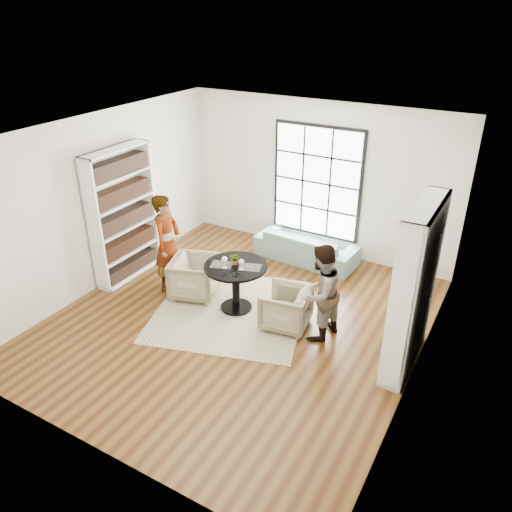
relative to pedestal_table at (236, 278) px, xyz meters
The scene contains 16 objects.
ground 0.69m from the pedestal_table, 53.20° to the right, with size 6.00×6.00×0.00m, color brown.
room_shell 0.75m from the pedestal_table, 49.21° to the left, with size 6.00×6.01×6.00m.
rug 0.60m from the pedestal_table, 113.25° to the right, with size 2.39×2.39×0.01m, color #C5BC94.
pedestal_table is the anchor object (origin of this frame).
sofa 2.20m from the pedestal_table, 82.50° to the left, with size 2.00×0.78×0.59m, color gray.
armchair_left 0.87m from the pedestal_table, behind, with size 0.76×0.78×0.71m, color tan.
armchair_right 0.97m from the pedestal_table, ahead, with size 0.70×0.72×0.66m, color tan.
person_left 1.42m from the pedestal_table, behind, with size 0.64×0.42×1.74m, color gray.
person_right 1.49m from the pedestal_table, ahead, with size 0.74×0.58×1.53m, color gray.
placemat_left 0.32m from the pedestal_table, 153.93° to the right, with size 0.34×0.26×0.01m, color #272522.
placemat_right 0.34m from the pedestal_table, 12.31° to the left, with size 0.34×0.26×0.01m, color #272522.
cutlery_left 0.33m from the pedestal_table, 153.93° to the right, with size 0.14×0.22×0.01m, color silver, non-canonical shape.
cutlery_right 0.34m from the pedestal_table, 12.31° to the left, with size 0.14×0.22×0.01m, color silver, non-canonical shape.
wine_glass_left 0.42m from the pedestal_table, 123.91° to the right, with size 0.09×0.09×0.20m.
wine_glass_right 0.39m from the pedestal_table, 23.81° to the right, with size 0.08×0.08×0.18m.
flower_centerpiece 0.33m from the pedestal_table, 125.12° to the left, with size 0.18×0.16×0.20m, color gray.
Camera 1 is at (3.53, -5.65, 4.62)m, focal length 35.00 mm.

